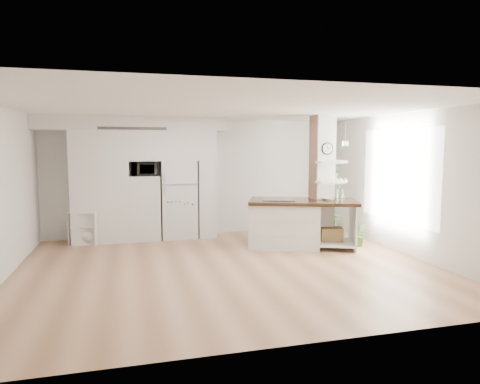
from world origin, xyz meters
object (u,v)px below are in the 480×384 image
at_px(refrigerator, 179,199).
at_px(kitchen_island, 290,222).
at_px(floor_plant_a, 360,235).
at_px(bookshelf, 86,230).

distance_m(refrigerator, kitchen_island, 2.62).
relative_size(kitchen_island, floor_plant_a, 4.88).
distance_m(refrigerator, bookshelf, 2.07).
height_order(kitchen_island, floor_plant_a, kitchen_island).
xyz_separation_m(refrigerator, floor_plant_a, (3.52, -1.87, -0.63)).
height_order(bookshelf, floor_plant_a, bookshelf).
bearing_deg(floor_plant_a, kitchen_island, 165.69).
distance_m(kitchen_island, bookshelf, 4.31).
distance_m(bookshelf, floor_plant_a, 5.76).
bearing_deg(bookshelf, floor_plant_a, 1.78).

